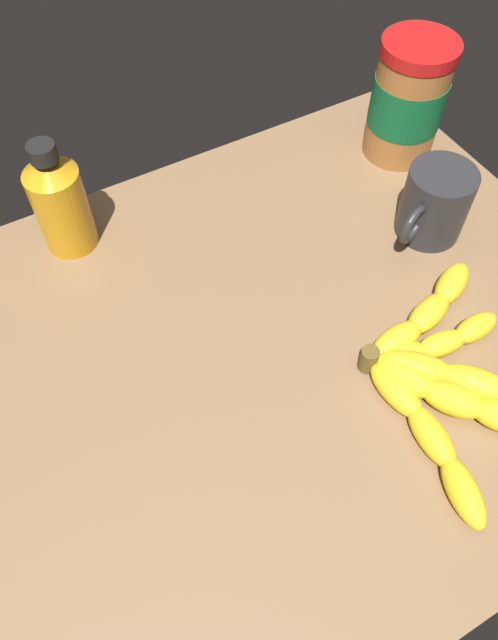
{
  "coord_description": "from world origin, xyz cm",
  "views": [
    {
      "loc": [
        18.67,
        30.39,
        57.44
      ],
      "look_at": [
        0.35,
        -2.21,
        3.56
      ],
      "focal_mm": 33.82,
      "sensor_mm": 36.0,
      "label": 1
    }
  ],
  "objects_px": {
    "banana_bunch": "(447,376)",
    "honey_bottle": "(60,202)",
    "coffee_mug": "(434,204)",
    "peanut_butter_jar": "(408,100)"
  },
  "relations": [
    {
      "from": "banana_bunch",
      "to": "honey_bottle",
      "type": "bearing_deg",
      "value": -54.8
    },
    {
      "from": "banana_bunch",
      "to": "coffee_mug",
      "type": "relative_size",
      "value": 2.29
    },
    {
      "from": "banana_bunch",
      "to": "coffee_mug",
      "type": "height_order",
      "value": "coffee_mug"
    },
    {
      "from": "peanut_butter_jar",
      "to": "honey_bottle",
      "type": "xyz_separation_m",
      "value": [
        0.47,
        -0.06,
        -0.01
      ]
    },
    {
      "from": "banana_bunch",
      "to": "peanut_butter_jar",
      "type": "xyz_separation_m",
      "value": [
        -0.19,
        -0.33,
        0.07
      ]
    },
    {
      "from": "honey_bottle",
      "to": "coffee_mug",
      "type": "height_order",
      "value": "honey_bottle"
    },
    {
      "from": "banana_bunch",
      "to": "peanut_butter_jar",
      "type": "distance_m",
      "value": 0.39
    },
    {
      "from": "banana_bunch",
      "to": "honey_bottle",
      "type": "distance_m",
      "value": 0.48
    },
    {
      "from": "banana_bunch",
      "to": "honey_bottle",
      "type": "height_order",
      "value": "honey_bottle"
    },
    {
      "from": "peanut_butter_jar",
      "to": "coffee_mug",
      "type": "bearing_deg",
      "value": 66.54
    }
  ]
}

